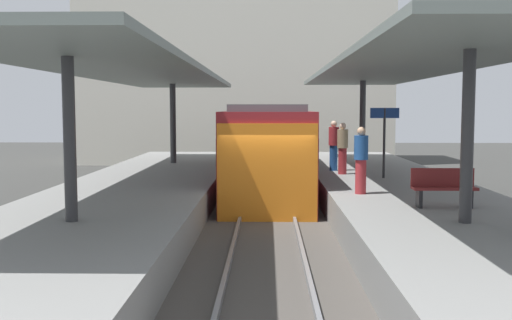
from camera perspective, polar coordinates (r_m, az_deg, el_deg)
name	(u,v)px	position (r m, az deg, el deg)	size (l,w,h in m)	color
ground_plane	(267,224)	(16.62, 1.07, -6.14)	(80.00, 80.00, 0.00)	#383835
platform_left	(130,206)	(16.96, -11.91, -4.30)	(4.40, 28.00, 1.00)	gray
platform_right	(406,207)	(16.96, 14.06, -4.34)	(4.40, 28.00, 1.00)	gray
track_ballast	(267,221)	(16.60, 1.07, -5.80)	(3.20, 28.00, 0.20)	#4C4742
rail_near_side	(241,214)	(16.58, -1.43, -5.21)	(0.08, 28.00, 0.14)	slate
rail_far_side	(293,215)	(16.58, 3.57, -5.22)	(0.08, 28.00, 0.14)	slate
commuter_train	(267,151)	(20.73, 1.09, 0.88)	(2.78, 10.16, 3.10)	maroon
canopy_left	(139,74)	(18.14, -11.12, 8.07)	(4.18, 21.00, 3.34)	#333335
canopy_right	(397,69)	(18.15, 13.32, 8.40)	(4.18, 21.00, 3.46)	#333335
platform_bench	(443,186)	(13.91, 17.43, -2.41)	(1.40, 0.41, 0.86)	black
platform_sign	(384,127)	(19.22, 12.13, 3.13)	(0.90, 0.08, 2.21)	#262628
passenger_near_bench	(334,145)	(21.29, 7.41, 1.46)	(0.36, 0.36, 1.76)	navy
passenger_mid_platform	(343,147)	(20.17, 8.25, 1.19)	(0.36, 0.36, 1.72)	maroon
passenger_far_end	(361,159)	(15.55, 9.96, 0.08)	(0.36, 0.36, 1.72)	maroon
station_building_backdrop	(236,70)	(36.43, -1.91, 8.54)	(18.00, 6.00, 11.00)	beige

